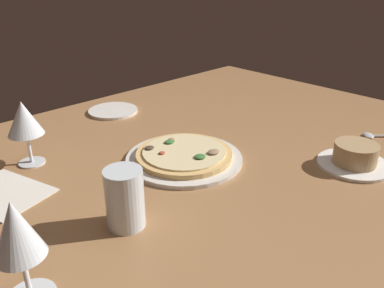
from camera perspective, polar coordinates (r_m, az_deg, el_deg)
name	(u,v)px	position (r cm, az deg, el deg)	size (l,w,h in cm)	color
dining_table	(199,157)	(103.09, 1.07, -1.83)	(150.00, 110.00, 4.00)	#996B42
pizza_main	(184,156)	(96.32, -1.14, -1.74)	(28.43, 28.43, 3.31)	silver
ramekin_on_saucer	(355,157)	(100.69, 22.46, -1.75)	(16.88, 16.88, 5.76)	white
wine_glass_far	(17,233)	(58.23, -24.00, -11.68)	(7.24, 7.24, 16.50)	silver
wine_glass_near	(24,120)	(98.70, -23.10, 3.21)	(8.24, 8.24, 15.66)	silver
water_glass	(125,201)	(72.55, -9.66, -8.08)	(7.04, 7.04, 11.35)	silver
side_plate	(113,111)	(130.66, -11.36, 4.71)	(15.68, 15.68, 0.90)	silver
paper_menu	(3,193)	(92.11, -25.60, -6.44)	(13.85, 18.14, 0.30)	silver
spoon	(373,136)	(120.45, 24.72, 1.11)	(9.20, 9.40, 1.00)	silver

